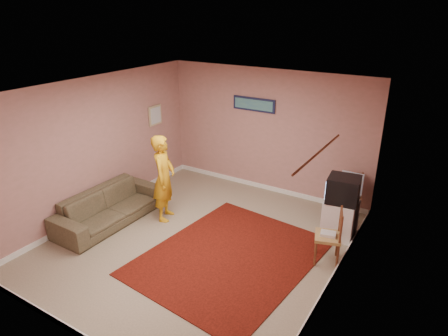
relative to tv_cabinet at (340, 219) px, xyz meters
The scene contains 26 objects.
ground 2.45m from the tv_cabinet, 143.57° to the right, with size 5.00×5.00×0.00m, color gray.
wall_back 2.42m from the tv_cabinet, 151.45° to the left, with size 4.50×0.02×2.60m, color tan.
wall_front 4.50m from the tv_cabinet, 116.34° to the right, with size 4.50×0.02×2.60m, color tan.
wall_left 4.54m from the tv_cabinet, 161.09° to the right, with size 0.02×5.00×2.60m, color tan.
wall_right 1.76m from the tv_cabinet, 78.22° to the right, with size 0.02×5.00×2.60m, color tan.
ceiling 3.32m from the tv_cabinet, 143.57° to the right, with size 4.50×5.00×0.02m, color white.
baseboard_back 2.23m from the tv_cabinet, 151.68° to the left, with size 4.50×0.02×0.10m, color white.
baseboard_front 4.40m from the tv_cabinet, 116.40° to the right, with size 4.50×0.02×0.10m, color white.
baseboard_left 4.44m from the tv_cabinet, 161.04° to the right, with size 0.02×5.00×0.10m, color white.
baseboard_right 1.50m from the tv_cabinet, 78.61° to the right, with size 0.02×5.00×0.10m, color white.
window 2.61m from the tv_cabinet, 82.84° to the right, with size 0.01×1.10×1.50m, color black.
curtain_sheer 2.67m from the tv_cabinet, 83.58° to the right, with size 0.01×0.75×2.10m, color silver.
curtain_floral 2.03m from the tv_cabinet, 81.57° to the right, with size 0.01×0.35×2.10m, color beige.
curtain_rod 3.08m from the tv_cabinet, 83.90° to the right, with size 0.02×0.02×1.40m, color brown.
picture_back 2.90m from the tv_cabinet, 155.46° to the left, with size 0.95×0.04×0.28m.
picture_left 4.34m from the tv_cabinet, behind, with size 0.04×0.38×0.42m.
area_rug 2.02m from the tv_cabinet, 129.68° to the right, with size 2.35×2.93×0.02m, color black.
tv_cabinet is the anchor object (origin of this frame).
crt_tv 0.56m from the tv_cabinet, behind, with size 0.57×0.52×0.44m.
chair_a 0.79m from the tv_cabinet, 93.12° to the left, with size 0.47×0.45×0.47m.
dvd_player 0.78m from the tv_cabinet, 93.12° to the left, with size 0.34×0.24×0.06m, color #A4A5A9.
blue_throw 0.85m from the tv_cabinet, 93.12° to the left, with size 0.40×0.05×0.42m, color #9AC9FD.
chair_b 0.86m from the tv_cabinet, 86.59° to the right, with size 0.49×0.51×0.49m.
game_console 0.85m from the tv_cabinet, 86.59° to the right, with size 0.23×0.17×0.05m, color silver.
sofa 4.13m from the tv_cabinet, 155.31° to the right, with size 2.11×0.83×0.62m, color brown.
person 3.19m from the tv_cabinet, 160.28° to the right, with size 0.59×0.39×1.63m, color gold.
Camera 1 is at (3.40, -4.73, 3.74)m, focal length 32.00 mm.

